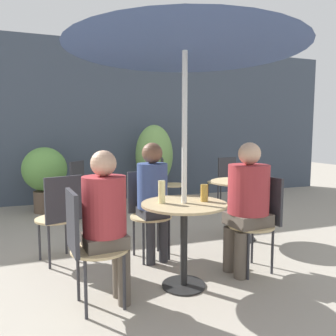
{
  "coord_description": "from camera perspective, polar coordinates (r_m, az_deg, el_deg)",
  "views": [
    {
      "loc": [
        -0.9,
        -2.32,
        1.29
      ],
      "look_at": [
        0.11,
        0.54,
        0.97
      ],
      "focal_mm": 35.0,
      "sensor_mm": 36.0,
      "label": 1
    }
  ],
  "objects": [
    {
      "name": "ground_plane",
      "position": [
        2.81,
        1.73,
        -21.31
      ],
      "size": [
        20.0,
        20.0,
        0.0
      ],
      "primitive_type": "plane",
      "color": "gray"
    },
    {
      "name": "storefront_wall",
      "position": [
        6.38,
        -11.41,
        7.86
      ],
      "size": [
        10.0,
        0.06,
        3.0
      ],
      "color": "#3D4756",
      "rests_on": "ground_plane"
    },
    {
      "name": "cafe_table_near",
      "position": [
        2.76,
        2.8,
        -9.51
      ],
      "size": [
        0.71,
        0.71,
        0.72
      ],
      "color": "black",
      "rests_on": "ground_plane"
    },
    {
      "name": "cafe_table_far",
      "position": [
        4.06,
        12.54,
        -4.52
      ],
      "size": [
        0.72,
        0.72,
        0.72
      ],
      "color": "black",
      "rests_on": "ground_plane"
    },
    {
      "name": "bistro_chair_0",
      "position": [
        3.22,
        15.64,
        -7.82
      ],
      "size": [
        0.44,
        0.43,
        0.89
      ],
      "rotation": [
        0.0,
        0.0,
        -1.46
      ],
      "color": "tan",
      "rests_on": "ground_plane"
    },
    {
      "name": "bistro_chair_1",
      "position": [
        3.47,
        -3.63,
        -6.58
      ],
      "size": [
        0.43,
        0.44,
        0.89
      ],
      "rotation": [
        0.0,
        0.0,
        0.11
      ],
      "color": "tan",
      "rests_on": "ground_plane"
    },
    {
      "name": "bistro_chair_2",
      "position": [
        2.5,
        -14.04,
        -11.85
      ],
      "size": [
        0.44,
        0.43,
        0.89
      ],
      "rotation": [
        0.0,
        0.0,
        -4.6
      ],
      "color": "tan",
      "rests_on": "ground_plane"
    },
    {
      "name": "bistro_chair_3",
      "position": [
        5.4,
        -0.05,
        -2.0
      ],
      "size": [
        0.46,
        0.44,
        0.89
      ],
      "rotation": [
        0.0,
        0.0,
        1.3
      ],
      "color": "tan",
      "rests_on": "ground_plane"
    },
    {
      "name": "bistro_chair_4",
      "position": [
        3.39,
        -18.18,
        -7.21
      ],
      "size": [
        0.46,
        0.47,
        0.89
      ],
      "rotation": [
        0.0,
        0.0,
        3.49
      ],
      "color": "tan",
      "rests_on": "ground_plane"
    },
    {
      "name": "bistro_chair_5",
      "position": [
        5.68,
        9.6,
        -1.69
      ],
      "size": [
        0.43,
        0.45,
        0.89
      ],
      "rotation": [
        0.0,
        0.0,
        3.31
      ],
      "color": "tan",
      "rests_on": "ground_plane"
    },
    {
      "name": "bistro_chair_6",
      "position": [
        4.93,
        -14.53,
        -2.98
      ],
      "size": [
        0.49,
        0.48,
        0.89
      ],
      "rotation": [
        0.0,
        0.0,
        0.98
      ],
      "color": "tan",
      "rests_on": "ground_plane"
    },
    {
      "name": "seated_person_0",
      "position": [
        3.08,
        13.58,
        -4.97
      ],
      "size": [
        0.4,
        0.37,
        1.21
      ],
      "rotation": [
        0.0,
        0.0,
        -1.46
      ],
      "color": "brown",
      "rests_on": "ground_plane"
    },
    {
      "name": "seated_person_1",
      "position": [
        3.3,
        -2.66,
        -3.89
      ],
      "size": [
        0.31,
        0.33,
        1.2
      ],
      "rotation": [
        0.0,
        0.0,
        0.11
      ],
      "color": "#2D2D33",
      "rests_on": "ground_plane"
    },
    {
      "name": "seated_person_2",
      "position": [
        2.49,
        -10.68,
        -7.86
      ],
      "size": [
        0.34,
        0.32,
        1.17
      ],
      "rotation": [
        0.0,
        0.0,
        1.68
      ],
      "color": "brown",
      "rests_on": "ground_plane"
    },
    {
      "name": "beer_glass_0",
      "position": [
        2.69,
        -1.1,
        -4.19
      ],
      "size": [
        0.06,
        0.06,
        0.19
      ],
      "color": "beige",
      "rests_on": "cafe_table_near"
    },
    {
      "name": "beer_glass_1",
      "position": [
        2.78,
        6.34,
        -4.33
      ],
      "size": [
        0.06,
        0.06,
        0.14
      ],
      "color": "#B28433",
      "rests_on": "cafe_table_near"
    },
    {
      "name": "potted_plant_0",
      "position": [
        5.69,
        -20.66,
        -0.86
      ],
      "size": [
        0.71,
        0.71,
        1.06
      ],
      "color": "brown",
      "rests_on": "ground_plane"
    },
    {
      "name": "potted_plant_1",
      "position": [
        5.98,
        -2.42,
        1.25
      ],
      "size": [
        0.68,
        0.68,
        1.44
      ],
      "color": "slate",
      "rests_on": "ground_plane"
    },
    {
      "name": "umbrella",
      "position": [
        2.77,
        2.98,
        22.49
      ],
      "size": [
        1.88,
        1.88,
        2.22
      ],
      "color": "silver",
      "rests_on": "ground_plane"
    }
  ]
}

